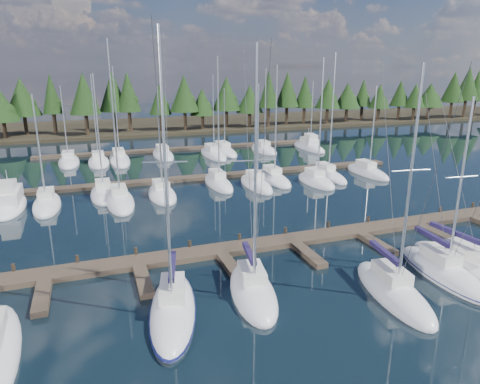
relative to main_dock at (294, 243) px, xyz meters
name	(u,v)px	position (x,y,z in m)	size (l,w,h in m)	color
ground	(240,200)	(0.00, 12.64, -0.20)	(260.00, 260.00, 0.00)	black
far_shore	(153,126)	(0.00, 72.64, 0.10)	(220.00, 30.00, 0.60)	#2C2518
main_dock	(294,243)	(0.00, 0.00, 0.00)	(44.00, 6.13, 0.90)	#4B3E2F
back_docks	(195,161)	(0.00, 32.23, 0.00)	(50.00, 21.80, 0.40)	#4B3E2F
front_sailboat_1	(173,309)	(-10.86, -6.36, 0.10)	(4.60, 9.52, 16.18)	white
front_sailboat_2	(253,290)	(-5.84, -5.99, 0.11)	(3.88, 7.78, 15.50)	white
front_sailboat_3	(393,291)	(2.25, -8.91, 0.10)	(3.79, 8.49, 14.52)	white
front_sailboat_4	(442,271)	(7.11, -7.85, 0.08)	(3.52, 8.83, 12.62)	white
front_sailboat_5	(471,268)	(9.38, -8.08, 0.07)	(3.74, 10.10, 13.00)	white
back_sailboat_rows	(204,168)	(-0.04, 27.47, 0.06)	(42.63, 31.87, 16.80)	white
motor_yacht_left	(9,203)	(-22.51, 17.97, 0.28)	(3.03, 8.87, 4.42)	white
motor_yacht_right	(310,145)	(21.39, 36.88, 0.25)	(4.00, 8.48, 4.07)	white
tree_line	(157,98)	(-0.36, 62.84, 7.09)	(187.71, 11.81, 12.99)	black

